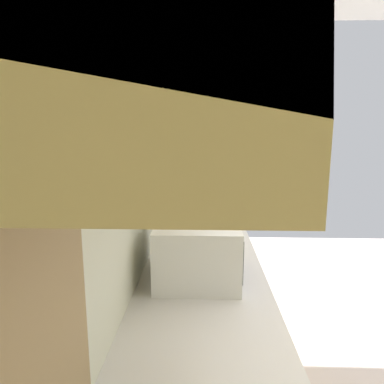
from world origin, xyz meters
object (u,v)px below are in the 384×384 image
object	(u,v)px
bowl	(210,227)
kettle	(209,208)
oven_range	(205,244)
microwave	(198,248)

from	to	relation	value
bowl	kettle	bearing A→B (deg)	0.00
bowl	kettle	distance (m)	0.40
oven_range	kettle	size ratio (longest dim) A/B	5.97
bowl	microwave	bearing A→B (deg)	174.01
oven_range	kettle	world-z (taller)	kettle
oven_range	microwave	size ratio (longest dim) A/B	2.31
oven_range	bowl	xyz separation A→B (m)	(-1.00, -0.03, 0.48)
microwave	bowl	size ratio (longest dim) A/B	2.92
bowl	oven_range	bearing A→B (deg)	1.62
microwave	kettle	world-z (taller)	microwave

